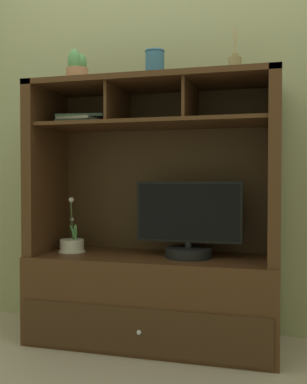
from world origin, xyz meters
name	(u,v)px	position (x,y,z in m)	size (l,w,h in m)	color
floor_plane	(153,343)	(0.00, 0.00, -0.01)	(6.00, 6.00, 0.02)	#A99888
back_wall	(166,95)	(0.00, 0.28, 1.40)	(6.00, 0.02, 2.80)	#93976C
media_console	(154,261)	(0.00, 0.01, 0.44)	(1.35, 0.54, 1.43)	#442815
tv_monitor	(189,226)	(0.20, -0.01, 0.64)	(0.57, 0.25, 0.41)	black
potted_orchid	(72,245)	(-0.48, 0.00, 0.52)	(0.16, 0.16, 0.32)	beige
magazine_stack_left	(84,121)	(-0.43, 0.05, 1.23)	(0.30, 0.31, 0.06)	slate
diffuser_bottle	(235,66)	(0.44, -0.01, 1.48)	(0.07, 0.07, 0.25)	#8D7C50
potted_succulent	(77,69)	(-0.44, -0.03, 1.51)	(0.14, 0.14, 0.19)	#B57854
ceramic_vase	(155,66)	(0.00, 0.03, 1.52)	(0.11, 0.11, 0.17)	#326186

